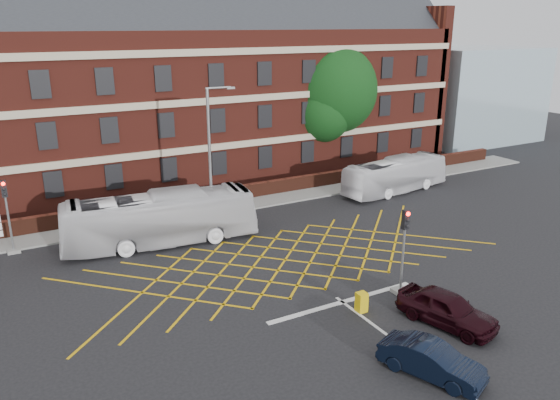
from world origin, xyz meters
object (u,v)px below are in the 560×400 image
bus_right (395,175)px  traffic_light_near (403,260)px  bus_left (160,219)px  car_navy (431,360)px  utility_cabinet (362,302)px  traffic_light_far (9,223)px  deciduous_tree (331,96)px  street_lamp (212,183)px  car_maroon (447,309)px

bus_right → traffic_light_near: bearing=133.2°
bus_left → traffic_light_near: size_ratio=2.64×
car_navy → utility_cabinet: (0.62, 5.06, -0.18)m
bus_left → car_navy: 17.96m
bus_right → traffic_light_far: (-26.82, 1.36, 0.44)m
traffic_light_near → utility_cabinet: bearing=-169.3°
deciduous_tree → utility_cabinet: bearing=-120.6°
traffic_light_far → bus_left: bearing=-19.9°
traffic_light_far → street_lamp: size_ratio=0.48×
utility_cabinet → bus_right: bearing=45.4°
bus_right → street_lamp: size_ratio=1.07×
bus_left → car_maroon: 16.93m
bus_left → deciduous_tree: deciduous_tree is taller
bus_left → bus_right: bearing=-78.9°
deciduous_tree → street_lamp: deciduous_tree is taller
utility_cabinet → traffic_light_near: bearing=10.7°
car_maroon → traffic_light_far: bearing=116.9°
bus_left → car_navy: bus_left is taller
utility_cabinet → traffic_light_far: bearing=131.6°
traffic_light_far → street_lamp: street_lamp is taller
car_maroon → traffic_light_near: traffic_light_near is taller
bus_right → utility_cabinet: bearing=127.8°
traffic_light_near → utility_cabinet: (-2.75, -0.52, -1.30)m
traffic_light_near → traffic_light_far: 21.65m
bus_right → traffic_light_far: 26.86m
traffic_light_near → car_navy: bearing=-121.1°
traffic_light_near → utility_cabinet: traffic_light_near is taller
bus_left → street_lamp: 3.97m
bus_left → car_navy: bearing=-157.5°
traffic_light_far → deciduous_tree: bearing=15.3°
bus_right → traffic_light_far: bearing=79.6°
deciduous_tree → traffic_light_far: size_ratio=2.56×
traffic_light_near → bus_right: bearing=50.7°
bus_right → street_lamp: 15.52m
deciduous_tree → street_lamp: 18.11m
street_lamp → utility_cabinet: bearing=-81.5°
deciduous_tree → utility_cabinet: deciduous_tree is taller
bus_left → car_navy: (4.91, -17.26, -0.93)m
car_maroon → street_lamp: 16.36m
car_navy → utility_cabinet: size_ratio=4.21×
traffic_light_far → traffic_light_near: bearing=-42.0°
traffic_light_far → utility_cabinet: traffic_light_far is taller
bus_right → deciduous_tree: 10.05m
bus_left → traffic_light_near: traffic_light_near is taller
bus_left → bus_right: size_ratio=1.19×
deciduous_tree → utility_cabinet: 26.59m
car_navy → traffic_light_far: 23.80m
deciduous_tree → street_lamp: size_ratio=1.23×
traffic_light_near → deciduous_tree: bearing=64.4°
bus_right → utility_cabinet: (-13.48, -13.66, -0.86)m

